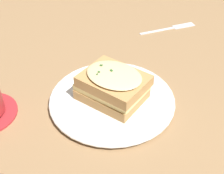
{
  "coord_description": "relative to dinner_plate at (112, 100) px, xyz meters",
  "views": [
    {
      "loc": [
        -0.22,
        0.48,
        0.44
      ],
      "look_at": [
        -0.02,
        0.03,
        0.04
      ],
      "focal_mm": 50.0,
      "sensor_mm": 36.0,
      "label": 1
    }
  ],
  "objects": [
    {
      "name": "ground_plane",
      "position": [
        0.02,
        -0.03,
        -0.01
      ],
      "size": [
        2.4,
        2.4,
        0.0
      ],
      "primitive_type": "plane",
      "color": "olive"
    },
    {
      "name": "dinner_plate",
      "position": [
        0.0,
        0.0,
        0.0
      ],
      "size": [
        0.26,
        0.26,
        0.01
      ],
      "color": "white",
      "rests_on": "ground_plane"
    },
    {
      "name": "sandwich",
      "position": [
        -0.0,
        0.0,
        0.04
      ],
      "size": [
        0.15,
        0.12,
        0.07
      ],
      "rotation": [
        0.0,
        0.0,
        2.94
      ],
      "color": "#B2844C",
      "rests_on": "dinner_plate"
    },
    {
      "name": "fork",
      "position": [
        -0.04,
        -0.37,
        -0.01
      ],
      "size": [
        0.14,
        0.13,
        0.0
      ],
      "rotation": [
        0.0,
        0.0,
        2.34
      ],
      "color": "silver",
      "rests_on": "ground_plane"
    }
  ]
}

